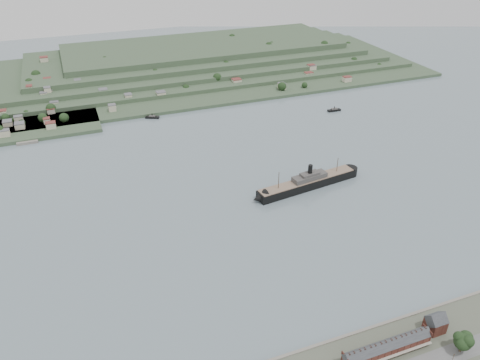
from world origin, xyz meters
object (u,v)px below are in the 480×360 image
object	(u,v)px
terrace_row	(387,348)
gabled_building	(436,323)
steamship	(305,184)
tugboat	(289,190)
fig_tree	(464,341)

from	to	relation	value
terrace_row	gabled_building	xyz separation A→B (m)	(37.50, 4.02, 1.34)
terrace_row	steamship	bearing A→B (deg)	76.69
tugboat	fig_tree	world-z (taller)	fig_tree
gabled_building	tugboat	bearing A→B (deg)	93.38
tugboat	terrace_row	bearing A→B (deg)	-98.45
steamship	fig_tree	size ratio (longest dim) A/B	8.06
tugboat	fig_tree	xyz separation A→B (m)	(14.25, -195.93, 8.96)
steamship	fig_tree	xyz separation A→B (m)	(-1.62, -195.45, 5.58)
terrace_row	gabled_building	bearing A→B (deg)	6.12
terrace_row	steamship	xyz separation A→B (m)	(42.86, 181.24, -1.79)
terrace_row	tugboat	size ratio (longest dim) A/B	3.63
gabled_building	tugboat	size ratio (longest dim) A/B	0.92
fig_tree	tugboat	bearing A→B (deg)	94.16
gabled_building	tugboat	world-z (taller)	gabled_building
steamship	tugboat	xyz separation A→B (m)	(-15.87, 0.48, -3.39)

